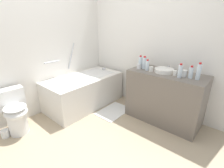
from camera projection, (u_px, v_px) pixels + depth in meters
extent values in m
plane|color=tan|center=(90.00, 143.00, 2.31)|extent=(4.06, 4.06, 0.00)
cube|color=silver|center=(31.00, 46.00, 2.70)|extent=(3.46, 0.10, 2.45)
cube|color=silver|center=(151.00, 44.00, 2.98)|extent=(0.10, 3.04, 2.45)
cube|color=silver|center=(84.00, 91.00, 3.28)|extent=(1.52, 0.77, 0.60)
cube|color=white|center=(83.00, 79.00, 3.18)|extent=(1.24, 0.55, 0.09)
cylinder|color=#BABABF|center=(104.00, 69.00, 3.57)|extent=(0.09, 0.03, 0.03)
cylinder|color=#BABABF|center=(71.00, 56.00, 3.26)|extent=(0.21, 0.03, 0.50)
cylinder|color=#BABABF|center=(52.00, 62.00, 2.97)|extent=(0.30, 0.03, 0.03)
cylinder|color=white|center=(18.00, 122.00, 2.46)|extent=(0.26, 0.26, 0.38)
ellipsoid|color=white|center=(16.00, 112.00, 2.36)|extent=(0.34, 0.38, 0.14)
ellipsoid|color=white|center=(15.00, 107.00, 2.33)|extent=(0.33, 0.36, 0.02)
cube|color=white|center=(9.00, 98.00, 2.45)|extent=(0.41, 0.20, 0.29)
cylinder|color=#BCBCC1|center=(7.00, 89.00, 2.40)|extent=(0.03, 0.03, 0.01)
cube|color=#6B6056|center=(164.00, 97.00, 2.72)|extent=(0.57, 1.19, 0.85)
cylinder|color=white|center=(164.00, 70.00, 2.59)|extent=(0.30, 0.30, 0.06)
cylinder|color=#BCBCC1|center=(169.00, 68.00, 2.73)|extent=(0.02, 0.02, 0.06)
cylinder|color=#BCBCC1|center=(168.00, 67.00, 2.69)|extent=(0.09, 0.02, 0.02)
cylinder|color=#BCBCC1|center=(172.00, 69.00, 2.70)|extent=(0.03, 0.03, 0.04)
cylinder|color=#BCBCC1|center=(165.00, 68.00, 2.77)|extent=(0.03, 0.03, 0.04)
cylinder|color=silver|center=(140.00, 62.00, 2.82)|extent=(0.07, 0.07, 0.19)
cylinder|color=red|center=(141.00, 56.00, 2.78)|extent=(0.04, 0.04, 0.02)
cylinder|color=silver|center=(199.00, 72.00, 2.24)|extent=(0.06, 0.06, 0.22)
cylinder|color=red|center=(200.00, 63.00, 2.20)|extent=(0.03, 0.03, 0.02)
cylinder|color=silver|center=(191.00, 73.00, 2.31)|extent=(0.06, 0.06, 0.16)
cylinder|color=red|center=(192.00, 66.00, 2.27)|extent=(0.03, 0.03, 0.02)
cylinder|color=silver|center=(147.00, 66.00, 2.67)|extent=(0.06, 0.06, 0.16)
cylinder|color=red|center=(148.00, 60.00, 2.64)|extent=(0.03, 0.03, 0.02)
cylinder|color=silver|center=(180.00, 71.00, 2.33)|extent=(0.06, 0.06, 0.19)
cylinder|color=red|center=(181.00, 64.00, 2.29)|extent=(0.03, 0.03, 0.02)
cylinder|color=silver|center=(144.00, 63.00, 2.76)|extent=(0.07, 0.07, 0.20)
cylinder|color=red|center=(145.00, 57.00, 2.72)|extent=(0.04, 0.04, 0.02)
cylinder|color=white|center=(184.00, 73.00, 2.38)|extent=(0.07, 0.07, 0.10)
cylinder|color=white|center=(151.00, 69.00, 2.64)|extent=(0.06, 0.06, 0.08)
cylinder|color=white|center=(175.00, 73.00, 2.44)|extent=(0.06, 0.06, 0.08)
cylinder|color=white|center=(139.00, 67.00, 2.77)|extent=(0.07, 0.07, 0.08)
cube|color=white|center=(113.00, 111.00, 3.10)|extent=(0.64, 0.43, 0.01)
cylinder|color=white|center=(5.00, 134.00, 2.41)|extent=(0.11, 0.11, 0.12)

